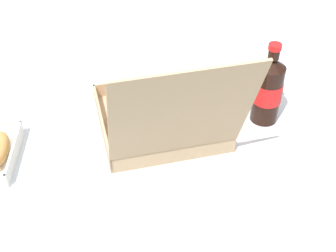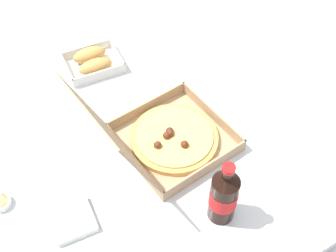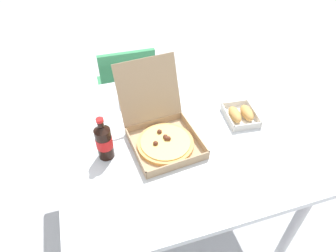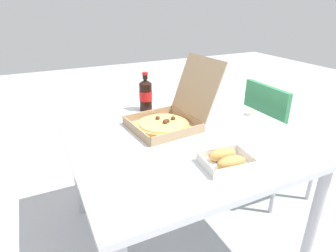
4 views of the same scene
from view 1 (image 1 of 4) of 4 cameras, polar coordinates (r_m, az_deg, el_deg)
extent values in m
cube|color=silver|center=(1.18, -3.58, -2.47)|extent=(1.12, 1.07, 0.03)
cylinder|color=#B7B7BC|center=(1.85, 10.61, 0.58)|extent=(0.05, 0.05, 0.68)
cube|color=tan|center=(1.22, -1.03, 0.46)|extent=(0.33, 0.33, 0.01)
cube|color=tan|center=(1.33, -2.55, 5.20)|extent=(0.30, 0.04, 0.04)
cube|color=tan|center=(1.24, 5.68, 2.35)|extent=(0.04, 0.30, 0.04)
cube|color=tan|center=(1.19, -8.06, 0.19)|extent=(0.04, 0.30, 0.04)
cube|color=tan|center=(1.10, 0.76, -3.41)|extent=(0.30, 0.04, 0.04)
cube|color=tan|center=(0.95, 1.75, 1.38)|extent=(0.31, 0.15, 0.29)
cylinder|color=tan|center=(1.21, -1.04, 0.90)|extent=(0.27, 0.27, 0.02)
cylinder|color=#EAC666|center=(1.21, -1.05, 1.34)|extent=(0.24, 0.24, 0.01)
sphere|color=#562819|center=(1.16, -0.13, -0.09)|extent=(0.02, 0.02, 0.02)
sphere|color=#562819|center=(1.19, -1.80, 1.39)|extent=(0.02, 0.02, 0.02)
sphere|color=#562819|center=(1.21, 1.23, 2.03)|extent=(0.02, 0.02, 0.02)
sphere|color=#562819|center=(1.18, -1.22, 0.95)|extent=(0.02, 0.02, 0.02)
sphere|color=#562819|center=(1.19, -1.37, 1.33)|extent=(0.02, 0.02, 0.02)
cube|color=silver|center=(1.17, -18.26, -3.03)|extent=(0.02, 0.19, 0.03)
cylinder|color=black|center=(1.22, 12.03, 3.86)|extent=(0.07, 0.07, 0.16)
cone|color=black|center=(1.17, 12.64, 7.54)|extent=(0.07, 0.07, 0.02)
cylinder|color=black|center=(1.15, 12.82, 8.58)|extent=(0.03, 0.03, 0.02)
cylinder|color=red|center=(1.14, 12.96, 9.41)|extent=(0.03, 0.03, 0.01)
cylinder|color=red|center=(1.21, 12.08, 4.17)|extent=(0.07, 0.07, 0.06)
cube|color=white|center=(1.49, -18.84, 6.17)|extent=(0.25, 0.22, 0.00)
cube|color=white|center=(0.98, 7.75, -12.59)|extent=(0.12, 0.12, 0.02)
camera|label=2|loc=(1.00, 68.42, 38.30)|focal=46.88mm
camera|label=3|loc=(1.93, 4.92, 47.07)|focal=31.74mm
camera|label=4|loc=(1.84, -48.80, 22.17)|focal=30.38mm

